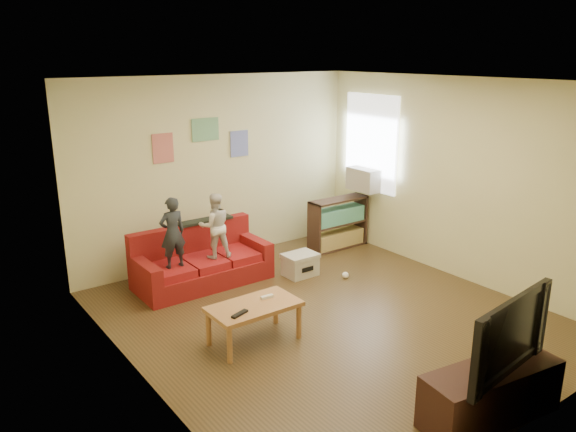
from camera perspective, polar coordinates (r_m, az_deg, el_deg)
room_shell at (r=6.23m, az=4.36°, el=0.98°), size 4.52×5.02×2.72m
sofa at (r=7.65m, az=-8.85°, el=-4.80°), size 1.78×0.82×0.78m
child_a at (r=7.14m, az=-11.65°, el=-1.67°), size 0.34×0.23×0.91m
child_b at (r=7.40m, az=-7.44°, el=-0.98°), size 0.50×0.43×0.87m
coffee_table at (r=6.03m, az=-3.47°, el=-9.49°), size 0.96×0.53×0.43m
remote at (r=5.79m, az=-4.93°, el=-9.87°), size 0.22×0.11×0.02m
game_controller at (r=6.14m, az=-2.16°, el=-8.20°), size 0.15×0.05×0.03m
bookshelf at (r=8.87m, az=5.09°, el=-1.01°), size 1.00×0.30×0.80m
window at (r=8.84m, az=8.43°, el=7.34°), size 0.04×1.08×1.48m
ac_unit at (r=8.86m, az=7.73°, el=3.70°), size 0.28×0.55×0.35m
artwork_left at (r=7.78m, az=-12.58°, el=6.74°), size 0.30×0.01×0.40m
artwork_center at (r=8.03m, az=-8.40°, el=8.69°), size 0.42×0.01×0.32m
artwork_right at (r=8.33m, az=-4.97°, el=7.34°), size 0.30×0.01×0.38m
file_box at (r=7.81m, az=1.25°, el=-4.94°), size 0.46×0.35×0.32m
tv_stand at (r=5.23m, az=19.88°, el=-16.57°), size 1.31×0.60×0.47m
television at (r=4.95m, az=20.53°, el=-10.94°), size 1.18×0.29×0.68m
tissue at (r=7.79m, az=5.86°, el=-6.01°), size 0.10×0.10×0.09m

